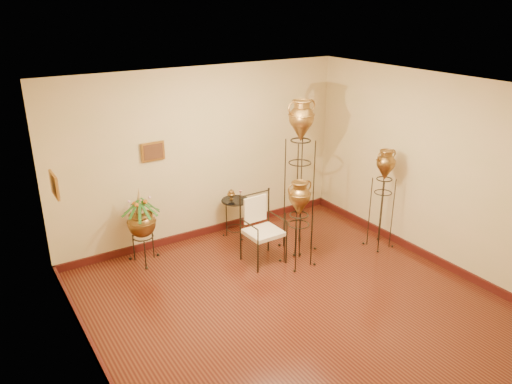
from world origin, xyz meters
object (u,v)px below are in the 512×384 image
amphora_mid (382,199)px  armchair (263,230)px  amphora_tall (299,176)px  side_table (236,217)px  planter_urn (141,221)px

amphora_mid → armchair: 1.96m
amphora_tall → side_table: bearing=124.3°
armchair → side_table: armchair is taller
amphora_tall → planter_urn: size_ratio=1.97×
amphora_tall → amphora_mid: (1.15, -0.64, -0.41)m
planter_urn → armchair: 1.81m
amphora_mid → planter_urn: (-3.39, 1.51, -0.14)m
planter_urn → amphora_tall: bearing=-21.4°
planter_urn → side_table: 1.65m
amphora_tall → armchair: amphora_tall is taller
amphora_tall → planter_urn: (-2.23, 0.87, -0.55)m
planter_urn → side_table: size_ratio=1.48×
planter_urn → armchair: planter_urn is taller
amphora_mid → armchair: size_ratio=1.55×
amphora_mid → planter_urn: amphora_mid is taller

